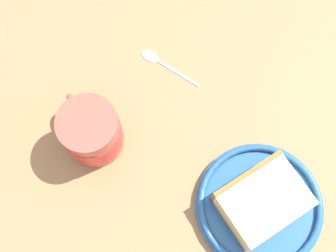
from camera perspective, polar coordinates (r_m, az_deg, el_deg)
name	(u,v)px	position (r cm, az deg, el deg)	size (l,w,h in cm)	color
ground_plane	(192,171)	(67.24, 3.17, -5.87)	(149.93, 149.93, 2.70)	#936D47
small_plate	(261,206)	(65.26, 12.00, -10.07)	(18.30, 18.30, 2.07)	#26599E
cake_slice	(264,202)	(62.71, 12.34, -9.54)	(13.87, 13.97, 5.01)	#9E662D
tea_mug	(93,132)	(63.45, -9.69, -0.76)	(9.51, 9.20, 9.07)	#BF4C3F
teaspoon	(159,60)	(71.36, -1.13, 8.48)	(10.78, 4.96, 0.80)	silver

